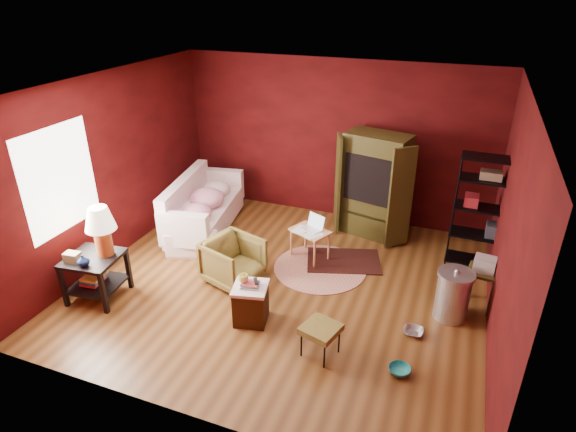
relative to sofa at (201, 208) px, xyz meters
name	(u,v)px	position (x,y,z in m)	size (l,w,h in m)	color
room	(279,195)	(1.89, -1.09, 1.00)	(5.54, 5.04, 2.84)	brown
sofa	(201,208)	(0.00, 0.00, 0.00)	(2.07, 0.60, 0.81)	white
armchair	(233,259)	(1.24, -1.25, -0.04)	(0.71, 0.67, 0.73)	black
pet_bowl_steel	(414,326)	(3.83, -1.51, -0.28)	(0.25, 0.06, 0.25)	#B3B5BA
pet_bowl_turquoise	(400,365)	(3.78, -2.24, -0.28)	(0.24, 0.08, 0.24)	#27ACB6
vase	(83,261)	(-0.26, -2.47, 0.31)	(0.16, 0.17, 0.16)	#0C1A3F
mug	(243,278)	(1.77, -1.99, 0.24)	(0.13, 0.10, 0.13)	#FBE87A
side_table	(97,245)	(-0.26, -2.18, 0.39)	(0.74, 0.74, 1.32)	black
sofa_cushions	(201,208)	(0.02, -0.03, 0.02)	(1.16, 2.18, 0.87)	white
hamper	(251,303)	(1.85, -1.98, -0.13)	(0.51, 0.51, 0.60)	#482510
footstool	(321,330)	(2.86, -2.26, -0.06)	(0.49, 0.49, 0.40)	black
rug_round	(320,268)	(2.31, -0.49, -0.40)	(1.58, 1.58, 0.01)	beige
rug_oriental	(344,261)	(2.59, -0.17, -0.39)	(1.29, 1.05, 0.01)	#451712
laptop_desk	(311,233)	(2.06, -0.24, 0.03)	(0.69, 0.61, 0.71)	#FFA874
tv_armoire	(374,184)	(2.78, 0.90, 0.51)	(1.35, 0.92, 1.75)	#413612
wire_shelving	(485,209)	(4.49, 0.42, 0.56)	(0.86, 0.39, 1.75)	black
small_stand	(483,270)	(4.55, -0.63, 0.16)	(0.42, 0.42, 0.75)	#413612
trash_can	(453,295)	(4.22, -1.00, -0.07)	(0.49, 0.49, 0.72)	silver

